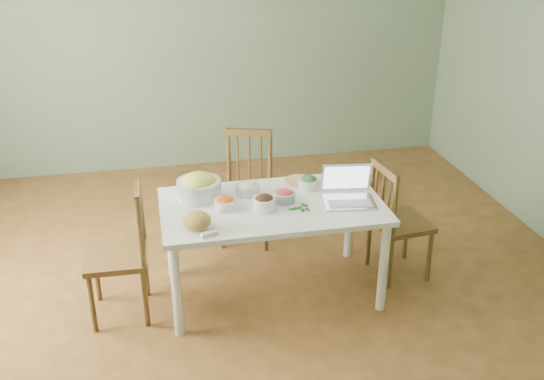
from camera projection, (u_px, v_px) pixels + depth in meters
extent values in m
cube|color=#533714|center=(247.00, 300.00, 4.21)|extent=(5.00, 5.00, 0.00)
cube|color=slate|center=(200.00, 32.00, 5.86)|extent=(5.00, 0.00, 2.70)
ellipsoid|color=olive|center=(197.00, 220.00, 3.69)|extent=(0.22, 0.22, 0.11)
cube|color=beige|center=(209.00, 234.00, 3.62)|extent=(0.11, 0.06, 0.03)
cylinder|color=tan|center=(299.00, 181.00, 4.33)|extent=(0.24, 0.24, 0.02)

